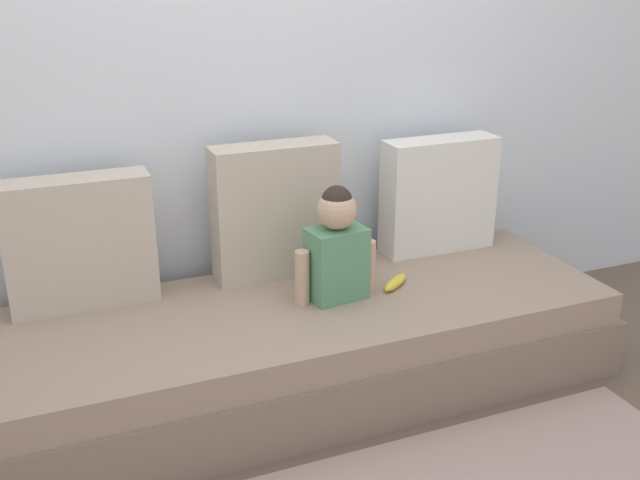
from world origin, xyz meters
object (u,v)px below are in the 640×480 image
Objects in this scene: banana at (395,282)px; throw_pillow_center at (275,211)px; throw_pillow_left at (80,243)px; toddler at (336,246)px; couch at (303,346)px; throw_pillow_right at (439,195)px.

throw_pillow_center is at bearing 142.00° from banana.
throw_pillow_left is 0.98× the size of throw_pillow_center.
toddler is (0.14, -0.31, -0.06)m from throw_pillow_center.
throw_pillow_left reaches higher than banana.
couch is 4.48× the size of throw_pillow_center.
throw_pillow_left is at bearing 180.00° from throw_pillow_center.
throw_pillow_left is 1.19× the size of toddler.
couch is 14.51× the size of banana.
throw_pillow_right is 0.70m from toddler.
throw_pillow_center is 0.77m from throw_pillow_right.
throw_pillow_center is 1.08× the size of throw_pillow_right.
toddler is 0.32m from banana.
couch is at bearing -177.52° from toddler.
throw_pillow_right is 1.13× the size of toddler.
throw_pillow_right is 0.53m from banana.
throw_pillow_left is (-0.76, 0.31, 0.43)m from couch.
throw_pillow_center reaches higher than throw_pillow_left.
throw_pillow_center is at bearing 90.00° from couch.
throw_pillow_right reaches higher than toddler.
throw_pillow_center is 0.34m from toddler.
toddler reaches higher than couch.
couch is at bearing -90.00° from throw_pillow_center.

